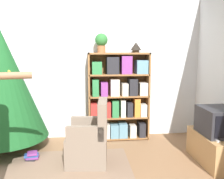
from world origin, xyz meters
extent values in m
cube|color=silver|center=(0.00, 1.91, 1.30)|extent=(8.00, 0.10, 2.60)
cube|color=#7F6651|center=(-0.35, 0.32, 0.00)|extent=(2.25, 1.74, 0.01)
cube|color=brown|center=(0.23, 1.68, 0.79)|extent=(0.03, 0.31, 1.57)
cube|color=brown|center=(1.29, 1.68, 0.79)|extent=(0.03, 0.31, 1.57)
cube|color=brown|center=(0.76, 1.68, 1.56)|extent=(1.09, 0.31, 0.03)
cube|color=brown|center=(0.76, 1.83, 0.79)|extent=(1.09, 0.01, 1.57)
cube|color=brown|center=(0.76, 1.68, 0.03)|extent=(1.06, 0.31, 0.03)
cube|color=beige|center=(0.33, 1.65, 0.15)|extent=(0.13, 0.25, 0.21)
cube|color=beige|center=(0.52, 1.65, 0.17)|extent=(0.15, 0.25, 0.25)
cube|color=#5B899E|center=(0.68, 1.65, 0.17)|extent=(0.14, 0.24, 0.24)
cube|color=#5B899E|center=(0.83, 1.65, 0.17)|extent=(0.15, 0.25, 0.26)
cube|color=beige|center=(1.01, 1.64, 0.16)|extent=(0.11, 0.22, 0.22)
cube|color=#232328|center=(1.18, 1.66, 0.17)|extent=(0.11, 0.27, 0.25)
cube|color=brown|center=(0.76, 1.68, 0.42)|extent=(1.06, 0.31, 0.03)
cube|color=#B22D28|center=(0.31, 1.66, 0.56)|extent=(0.11, 0.26, 0.25)
cube|color=#284C93|center=(0.44, 1.66, 0.54)|extent=(0.11, 0.27, 0.22)
cube|color=#B22D28|center=(0.56, 1.64, 0.57)|extent=(0.09, 0.23, 0.27)
cube|color=#2D7A42|center=(0.69, 1.66, 0.58)|extent=(0.12, 0.27, 0.29)
cube|color=beige|center=(0.83, 1.67, 0.58)|extent=(0.08, 0.28, 0.30)
cube|color=#232328|center=(0.95, 1.65, 0.56)|extent=(0.10, 0.25, 0.26)
cube|color=orange|center=(1.08, 1.65, 0.59)|extent=(0.10, 0.25, 0.32)
cube|color=beige|center=(1.20, 1.67, 0.54)|extent=(0.11, 0.29, 0.22)
cube|color=brown|center=(0.76, 1.68, 0.80)|extent=(1.06, 0.31, 0.03)
cube|color=#2D7A42|center=(0.34, 1.64, 0.96)|extent=(0.11, 0.22, 0.29)
cube|color=#843889|center=(0.50, 1.64, 0.94)|extent=(0.12, 0.22, 0.24)
cube|color=beige|center=(0.68, 1.66, 0.96)|extent=(0.15, 0.27, 0.29)
cube|color=beige|center=(0.86, 1.66, 0.92)|extent=(0.11, 0.26, 0.22)
cube|color=#232328|center=(1.01, 1.66, 0.96)|extent=(0.14, 0.27, 0.30)
cube|color=beige|center=(1.19, 1.65, 0.93)|extent=(0.14, 0.24, 0.22)
cube|color=brown|center=(0.76, 1.68, 1.19)|extent=(1.06, 0.31, 0.03)
cube|color=#2D7A42|center=(0.37, 1.65, 1.31)|extent=(0.17, 0.25, 0.21)
cube|color=#232328|center=(0.65, 1.67, 1.35)|extent=(0.21, 0.29, 0.30)
cube|color=#843889|center=(0.89, 1.64, 1.36)|extent=(0.18, 0.23, 0.31)
cube|color=#5B899E|center=(1.16, 1.67, 1.32)|extent=(0.20, 0.29, 0.24)
cube|color=tan|center=(2.02, 0.54, 0.21)|extent=(0.50, 0.90, 0.43)
cube|color=#28282D|center=(2.02, 0.54, 0.62)|extent=(0.45, 0.55, 0.38)
cube|color=white|center=(1.87, 0.27, 0.44)|extent=(0.04, 0.12, 0.02)
cylinder|color=#4C3323|center=(-1.13, 1.34, 0.05)|extent=(0.36, 0.36, 0.10)
cylinder|color=brown|center=(-1.13, 1.34, 0.16)|extent=(0.08, 0.08, 0.12)
cone|color=#195123|center=(-1.13, 1.34, 1.10)|extent=(1.36, 1.36, 1.76)
sphere|color=silver|center=(-0.93, 1.56, 1.17)|extent=(0.05, 0.05, 0.05)
sphere|color=gold|center=(-0.96, 1.15, 1.30)|extent=(0.05, 0.05, 0.05)
sphere|color=silver|center=(-0.99, 1.45, 1.50)|extent=(0.05, 0.05, 0.05)
sphere|color=#B74C93|center=(-1.25, 1.66, 1.05)|extent=(0.07, 0.07, 0.07)
sphere|color=#B74C93|center=(-0.83, 1.38, 1.15)|extent=(0.05, 0.05, 0.05)
cube|color=#7A6B5B|center=(0.18, 0.72, 0.21)|extent=(0.61, 0.61, 0.42)
cube|color=#7A6B5B|center=(0.40, 0.70, 0.67)|extent=(0.18, 0.57, 0.50)
cube|color=#7A6B5B|center=(0.20, 0.96, 0.52)|extent=(0.51, 0.13, 0.20)
cube|color=#7A6B5B|center=(0.15, 0.49, 0.52)|extent=(0.51, 0.13, 0.20)
cylinder|color=#8C6647|center=(-0.59, -0.23, 1.37)|extent=(0.48, 0.17, 0.07)
cube|color=white|center=(-0.35, -0.18, 1.37)|extent=(0.12, 0.06, 0.03)
cylinder|color=#935B38|center=(0.46, 1.68, 1.63)|extent=(0.14, 0.14, 0.12)
sphere|color=#2D7033|center=(0.46, 1.68, 1.79)|extent=(0.22, 0.22, 0.22)
cylinder|color=#473828|center=(1.07, 1.68, 1.59)|extent=(0.12, 0.12, 0.04)
cone|color=black|center=(1.07, 1.68, 1.68)|extent=(0.20, 0.20, 0.14)
cube|color=#232328|center=(-0.65, 0.90, 0.01)|extent=(0.16, 0.15, 0.02)
cube|color=#843889|center=(-0.63, 0.92, 0.04)|extent=(0.19, 0.14, 0.03)
cube|color=#284C93|center=(-0.65, 0.91, 0.07)|extent=(0.21, 0.13, 0.04)
cube|color=#843889|center=(-0.63, 0.91, 0.10)|extent=(0.17, 0.18, 0.03)
camera|label=1|loc=(0.17, -2.70, 1.60)|focal=40.00mm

